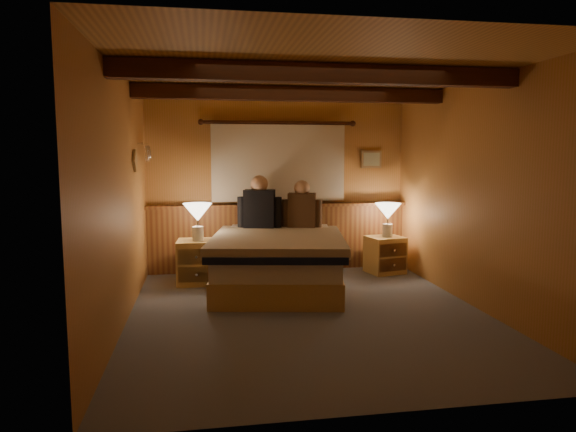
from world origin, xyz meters
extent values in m
plane|color=#535763|center=(0.00, 0.00, 0.00)|extent=(4.20, 4.20, 0.00)
plane|color=#D8A351|center=(0.00, 0.00, 2.40)|extent=(4.20, 4.20, 0.00)
plane|color=#B87942|center=(0.00, 2.10, 1.20)|extent=(3.60, 0.00, 3.60)
plane|color=#B87942|center=(-1.80, 0.00, 1.20)|extent=(0.00, 4.20, 4.20)
plane|color=#B87942|center=(1.80, 0.00, 1.20)|extent=(0.00, 4.20, 4.20)
plane|color=#B87942|center=(0.00, -2.10, 1.20)|extent=(3.60, 0.00, 3.60)
cube|color=brown|center=(0.00, 2.04, 0.45)|extent=(3.60, 0.12, 0.90)
cube|color=brown|center=(0.00, 1.98, 0.92)|extent=(3.60, 0.22, 0.04)
cylinder|color=#401E10|center=(0.00, 2.02, 2.05)|extent=(2.10, 0.05, 0.05)
sphere|color=#401E10|center=(-1.05, 2.02, 2.05)|extent=(0.08, 0.08, 0.08)
sphere|color=#401E10|center=(1.05, 2.02, 2.05)|extent=(0.08, 0.08, 0.08)
cube|color=silver|center=(0.00, 2.03, 1.50)|extent=(1.85, 0.08, 1.05)
cube|color=#401E10|center=(0.00, -0.60, 2.31)|extent=(3.60, 0.15, 0.16)
cube|color=#401E10|center=(0.00, 0.90, 2.31)|extent=(3.60, 0.15, 0.16)
cylinder|color=silver|center=(-1.74, 1.60, 1.75)|extent=(0.03, 0.55, 0.03)
torus|color=silver|center=(-1.71, 1.45, 1.63)|extent=(0.01, 0.21, 0.21)
torus|color=silver|center=(-1.71, 1.68, 1.63)|extent=(0.01, 0.21, 0.21)
cube|color=#A18050|center=(1.35, 2.08, 1.55)|extent=(0.30, 0.03, 0.25)
cube|color=beige|center=(1.35, 2.06, 1.55)|extent=(0.24, 0.01, 0.19)
cube|color=tan|center=(-0.16, 1.01, 0.14)|extent=(1.74, 2.12, 0.29)
cube|color=silver|center=(-0.16, 1.01, 0.40)|extent=(1.69, 2.08, 0.23)
cube|color=black|center=(-0.20, 0.78, 0.54)|extent=(1.73, 1.76, 0.08)
cube|color=tan|center=(-0.18, 0.90, 0.61)|extent=(1.80, 1.95, 0.11)
cube|color=silver|center=(-0.39, 1.81, 0.59)|extent=(0.62, 0.42, 0.15)
cube|color=silver|center=(0.33, 1.68, 0.59)|extent=(0.62, 0.42, 0.15)
cube|color=tan|center=(-1.12, 1.43, 0.28)|extent=(0.52, 0.48, 0.55)
cube|color=brown|center=(-1.13, 1.22, 0.39)|extent=(0.45, 0.04, 0.19)
cube|color=brown|center=(-1.13, 1.22, 0.17)|extent=(0.45, 0.04, 0.19)
cylinder|color=silver|center=(-1.13, 1.22, 0.39)|extent=(0.03, 0.03, 0.03)
cylinder|color=silver|center=(-1.13, 1.22, 0.17)|extent=(0.03, 0.03, 0.03)
cube|color=tan|center=(1.41, 1.60, 0.25)|extent=(0.53, 0.50, 0.50)
cube|color=brown|center=(1.45, 1.41, 0.35)|extent=(0.41, 0.10, 0.18)
cube|color=brown|center=(1.45, 1.41, 0.15)|extent=(0.41, 0.10, 0.18)
cylinder|color=silver|center=(1.45, 1.41, 0.35)|extent=(0.04, 0.04, 0.03)
cylinder|color=silver|center=(1.45, 1.41, 0.15)|extent=(0.04, 0.04, 0.03)
cylinder|color=silver|center=(-1.11, 1.39, 0.64)|extent=(0.14, 0.14, 0.18)
cylinder|color=silver|center=(-1.11, 1.39, 0.76)|extent=(0.02, 0.02, 0.10)
cone|color=#F6E7C0|center=(-1.11, 1.39, 0.91)|extent=(0.36, 0.36, 0.22)
cylinder|color=silver|center=(1.44, 1.59, 0.59)|extent=(0.14, 0.14, 0.18)
cylinder|color=silver|center=(1.44, 1.59, 0.71)|extent=(0.02, 0.02, 0.10)
cone|color=#F6E7C0|center=(1.44, 1.59, 0.85)|extent=(0.35, 0.35, 0.22)
cube|color=black|center=(-0.31, 1.64, 0.90)|extent=(0.44, 0.32, 0.52)
cylinder|color=black|center=(-0.54, 1.70, 0.86)|extent=(0.13, 0.13, 0.42)
cylinder|color=black|center=(-0.09, 1.59, 0.86)|extent=(0.13, 0.13, 0.42)
sphere|color=tan|center=(-0.31, 1.64, 1.23)|extent=(0.23, 0.23, 0.23)
cube|color=#452E1B|center=(0.25, 1.60, 0.88)|extent=(0.40, 0.30, 0.47)
cylinder|color=#452E1B|center=(0.04, 1.65, 0.84)|extent=(0.11, 0.11, 0.38)
cylinder|color=#452E1B|center=(0.45, 1.54, 0.84)|extent=(0.11, 0.11, 0.38)
sphere|color=tan|center=(0.25, 1.60, 1.18)|extent=(0.21, 0.21, 0.21)
cube|color=black|center=(-0.97, 1.60, 0.17)|extent=(0.57, 0.36, 0.33)
cylinder|color=black|center=(-0.97, 1.60, 0.35)|extent=(0.10, 0.34, 0.09)
camera|label=1|loc=(-1.04, -5.01, 1.62)|focal=32.00mm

